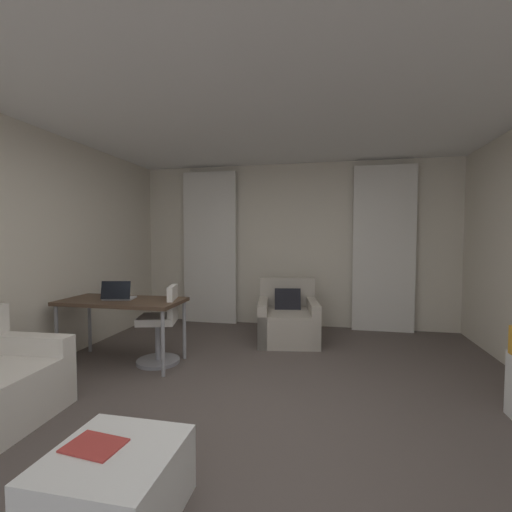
% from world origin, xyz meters
% --- Properties ---
extents(ground_plane, '(12.00, 12.00, 0.00)m').
position_xyz_m(ground_plane, '(0.00, 0.00, 0.00)').
color(ground_plane, '#564C47').
extents(wall_window, '(5.12, 0.06, 2.60)m').
position_xyz_m(wall_window, '(0.00, 3.03, 1.30)').
color(wall_window, beige).
rests_on(wall_window, ground).
extents(ceiling, '(5.12, 6.12, 0.06)m').
position_xyz_m(ceiling, '(0.00, 0.00, 2.63)').
color(ceiling, white).
rests_on(ceiling, wall_left).
extents(curtain_left_panel, '(0.90, 0.06, 2.50)m').
position_xyz_m(curtain_left_panel, '(-1.38, 2.90, 1.25)').
color(curtain_left_panel, silver).
rests_on(curtain_left_panel, ground).
extents(curtain_right_panel, '(0.90, 0.06, 2.50)m').
position_xyz_m(curtain_right_panel, '(1.38, 2.90, 1.25)').
color(curtain_right_panel, silver).
rests_on(curtain_right_panel, ground).
extents(armchair, '(0.92, 0.98, 0.83)m').
position_xyz_m(armchair, '(0.02, 2.12, 0.28)').
color(armchair, '#B2A899').
rests_on(armchair, ground).
extents(desk, '(1.36, 0.64, 0.72)m').
position_xyz_m(desk, '(-1.71, 0.88, 0.66)').
color(desk, '#4C3828').
rests_on(desk, ground).
extents(desk_chair, '(0.49, 0.49, 0.88)m').
position_xyz_m(desk_chair, '(-1.28, 0.96, 0.39)').
color(desk_chair, gray).
rests_on(desk_chair, ground).
extents(laptop, '(0.36, 0.31, 0.22)m').
position_xyz_m(laptop, '(-1.76, 0.88, 0.77)').
color(laptop, '#ADADB2').
rests_on(laptop, desk).
extents(coffee_table, '(0.61, 0.63, 0.36)m').
position_xyz_m(coffee_table, '(-0.47, -1.14, 0.18)').
color(coffee_table, white).
rests_on(coffee_table, ground).
extents(magazine_open, '(0.30, 0.23, 0.01)m').
position_xyz_m(magazine_open, '(-0.59, -1.12, 0.37)').
color(magazine_open, '#B73833').
rests_on(magazine_open, coffee_table).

